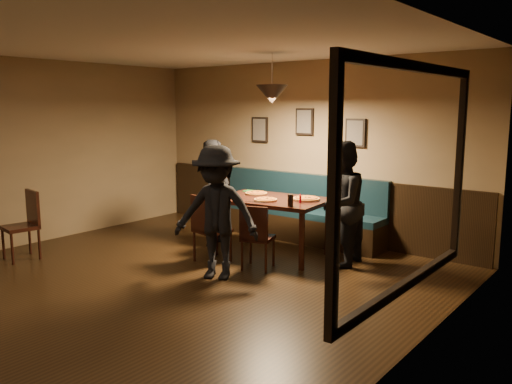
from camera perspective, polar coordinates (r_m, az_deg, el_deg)
floor at (r=6.15m, az=-13.18°, el=-10.74°), size 7.00×7.00×0.00m
ceiling at (r=5.83m, az=-14.23°, el=16.11°), size 7.00×7.00×0.00m
wall_back at (r=8.43m, az=5.41°, el=4.62°), size 6.00×0.00×6.00m
wall_right at (r=3.95m, az=14.34°, el=-0.92°), size 0.00×7.00×7.00m
wainscot at (r=8.53m, az=5.21°, el=-1.43°), size 5.88×0.06×1.00m
booth_bench at (r=8.31m, az=4.19°, el=-1.71°), size 3.00×0.60×1.00m
window_frame at (r=4.40m, az=16.58°, el=1.33°), size 0.06×2.56×1.86m
window_glass at (r=4.41m, az=16.22°, el=1.37°), size 0.00×2.40×2.40m
picture_left at (r=8.91m, az=0.43°, el=6.84°), size 0.32×0.04×0.42m
picture_center at (r=8.38m, az=5.34°, el=7.67°), size 0.32×0.04×0.42m
picture_right at (r=7.93m, az=10.82°, el=6.38°), size 0.32×0.04×0.42m
pendant_lamp at (r=7.19m, az=1.76°, el=10.64°), size 0.44×0.44×0.25m
dining_table at (r=7.38m, az=1.69°, el=-3.81°), size 1.63×1.16×0.82m
chair_near_left at (r=7.07m, az=-4.81°, el=-3.98°), size 0.47×0.47×0.92m
chair_near_right at (r=6.76m, az=0.22°, el=-4.88°), size 0.48×0.48×0.85m
diner_left at (r=7.90m, az=-4.41°, el=-0.07°), size 0.52×0.66×1.60m
diner_right at (r=6.90m, az=9.28°, el=-1.32°), size 0.71×0.86×1.65m
diner_front at (r=6.32m, az=-4.35°, el=-2.28°), size 1.21×0.98×1.63m
pizza_a at (r=7.61m, az=0.03°, el=-0.12°), size 0.39×0.39×0.04m
pizza_b at (r=7.09m, az=1.06°, el=-0.83°), size 0.37×0.37×0.04m
pizza_c at (r=7.17m, az=5.52°, el=-0.73°), size 0.39×0.39×0.04m
soda_glass at (r=6.70m, az=3.79°, el=-0.92°), size 0.09×0.09×0.16m
tabasco_bottle at (r=6.95m, az=4.87°, el=-0.68°), size 0.03×0.03×0.13m
napkin_a at (r=7.91m, az=-0.72°, el=0.12°), size 0.18×0.18×0.01m
napkin_b at (r=7.41m, az=-2.98°, el=-0.51°), size 0.17×0.17×0.01m
cutlery_set at (r=6.99m, az=-0.06°, el=-1.11°), size 0.17×0.07×0.00m
cafe_chair_far at (r=7.85m, az=-24.41°, el=-3.37°), size 0.48×0.48×0.94m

